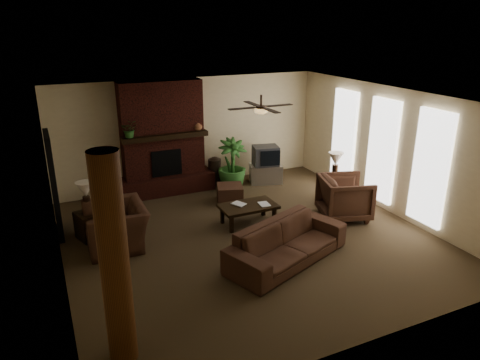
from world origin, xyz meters
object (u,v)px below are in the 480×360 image
floor_plant (232,175)px  side_table_left (91,225)px  log_column (114,263)px  lamp_left (86,192)px  tv_stand (266,173)px  lamp_right (336,161)px  armchair_right (345,196)px  sofa (287,237)px  coffee_table (248,207)px  ottoman (230,193)px  side_table_right (335,190)px  floor_vase (215,169)px  armchair_left (116,219)px

floor_plant → side_table_left: 3.91m
log_column → lamp_left: 3.72m
tv_stand → floor_plant: 1.04m
floor_plant → lamp_right: (1.94, -1.71, 0.63)m
armchair_right → side_table_left: bearing=92.8°
sofa → tv_stand: bearing=46.9°
lamp_left → tv_stand: bearing=17.0°
sofa → side_table_left: 3.95m
coffee_table → ottoman: size_ratio=2.00×
side_table_right → tv_stand: bearing=116.9°
side_table_left → armchair_right: bearing=-14.2°
sofa → floor_vase: sofa is taller
ottoman → lamp_right: 2.64m
tv_stand → floor_vase: floor_vase is taller
tv_stand → side_table_right: (0.93, -1.84, 0.03)m
log_column → coffee_table: bearing=42.8°
sofa → side_table_right: (2.53, 2.02, -0.20)m
lamp_left → side_table_right: bearing=-4.0°
lamp_left → lamp_right: bearing=-3.6°
coffee_table → floor_vase: bearing=84.4°
tv_stand → floor_plant: (-1.03, -0.09, 0.12)m
sofa → armchair_left: (-2.70, 1.87, 0.08)m
sofa → lamp_right: lamp_right is taller
lamp_right → side_table_left: bearing=176.1°
log_column → side_table_left: size_ratio=5.09×
floor_plant → coffee_table: bearing=-104.4°
sofa → lamp_right: (2.51, 2.06, 0.52)m
lamp_left → floor_vase: bearing=28.4°
coffee_table → side_table_left: 3.23m
floor_plant → lamp_right: lamp_right is taller
floor_plant → side_table_left: floor_plant is taller
side_table_right → coffee_table: bearing=-172.8°
armchair_left → floor_vase: 3.83m
floor_vase → tv_stand: bearing=-17.2°
tv_stand → lamp_right: (0.91, -1.81, 0.75)m
tv_stand → side_table_left: bearing=-144.6°
side_table_left → side_table_right: (5.64, -0.41, 0.00)m
side_table_right → lamp_right: bearing=126.5°
armchair_right → floor_plant: 3.08m
side_table_left → side_table_right: 5.66m
log_column → floor_plant: size_ratio=2.11×
side_table_right → armchair_right: bearing=-115.0°
ottoman → floor_plant: size_ratio=0.45×
armchair_right → ottoman: (-1.92, 1.93, -0.32)m
tv_stand → sofa: bearing=-93.9°
log_column → floor_plant: 6.38m
log_column → side_table_left: 3.88m
coffee_table → floor_plant: (0.53, 2.06, -0.00)m
floor_vase → floor_plant: (0.28, -0.50, -0.06)m
ottoman → tv_stand: 1.64m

